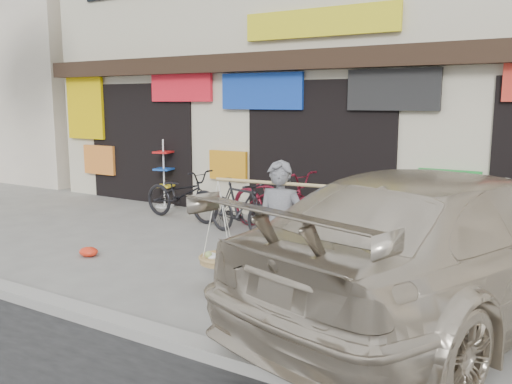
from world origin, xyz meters
The scene contains 11 objects.
ground centered at (0.00, 0.00, 0.00)m, with size 70.00×70.00×0.00m, color gray.
kerb centered at (0.00, -2.00, 0.06)m, with size 70.00×0.25×0.12m, color gray.
shophouse_block centered at (0.00, 6.42, 3.45)m, with size 14.00×6.32×7.00m.
neighbor_west centered at (-13.50, 7.00, 3.00)m, with size 12.00×7.00×6.00m, color beige.
street_vendor centered at (1.34, -0.37, 0.76)m, with size 2.06×0.74×1.64m.
bike_0 centered at (-2.42, 2.42, 0.50)m, with size 0.67×1.91×1.00m, color black.
bike_1 centered at (-0.71, 1.90, 0.50)m, with size 0.47×1.66×1.00m, color black.
bike_2 centered at (-0.33, 2.53, 0.56)m, with size 0.75×2.14×1.12m, color maroon.
suv centered at (3.12, 0.18, 0.80)m, with size 3.68×5.92×1.60m.
display_rack centered at (-3.58, 3.22, 0.60)m, with size 0.43×0.43×1.49m.
red_bag centered at (-1.97, -0.33, 0.07)m, with size 0.31×0.25×0.14m, color red.
Camera 1 is at (4.32, -5.72, 2.31)m, focal length 38.00 mm.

